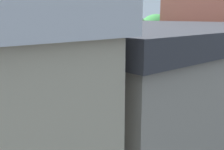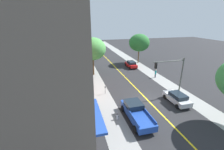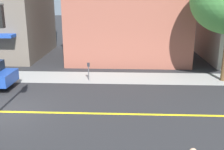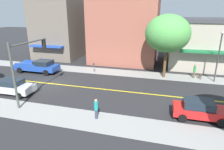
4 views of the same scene
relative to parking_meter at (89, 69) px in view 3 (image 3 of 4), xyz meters
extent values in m
plane|color=#262628|center=(5.60, -3.47, -0.85)|extent=(140.00, 140.00, 0.00)
cube|color=gray|center=(-0.70, -3.47, -0.85)|extent=(2.90, 126.00, 0.01)
cube|color=yellow|center=(5.60, -3.47, -0.85)|extent=(0.20, 126.00, 0.00)
cube|color=#935142|center=(-8.21, 2.77, 4.29)|extent=(10.06, 10.46, 10.27)
cylinder|color=#4C4C51|center=(0.00, 0.00, -0.34)|extent=(0.07, 0.07, 1.02)
cube|color=#2D2D33|center=(0.00, 0.00, 0.30)|extent=(0.12, 0.18, 0.26)
cube|color=black|center=(6.99, -2.73, 4.08)|extent=(0.26, 0.32, 0.90)
sphere|color=yellow|center=(6.99, -2.73, 4.08)|extent=(0.20, 0.20, 0.20)
sphere|color=green|center=(6.99, -2.73, 3.78)|extent=(0.20, 0.20, 0.20)
cylinder|color=black|center=(1.10, -5.53, -0.45)|extent=(0.29, 0.80, 0.80)
camera|label=1|loc=(-15.70, 23.63, 6.60)|focal=42.14mm
camera|label=2|loc=(-4.75, -21.83, 10.45)|focal=24.79mm
camera|label=3|loc=(18.34, 2.50, 4.96)|focal=43.66mm
camera|label=4|loc=(24.20, 9.23, 7.30)|focal=30.88mm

